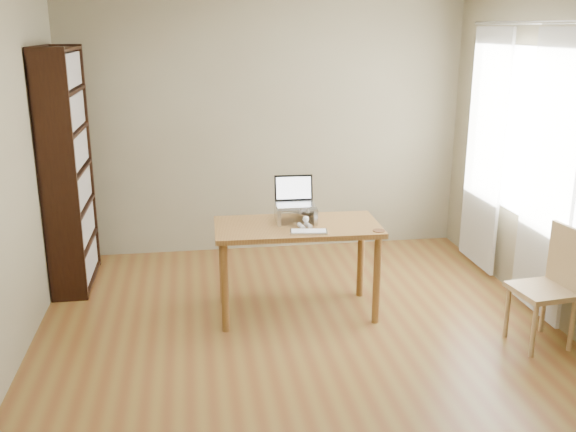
# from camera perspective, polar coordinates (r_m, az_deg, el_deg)

# --- Properties ---
(room) EXTENTS (4.04, 4.54, 2.64)m
(room) POSITION_cam_1_polar(r_m,az_deg,el_deg) (4.34, 2.07, 3.87)
(room) COLOR brown
(room) RESTS_ON ground
(bookshelf) EXTENTS (0.30, 0.90, 2.10)m
(bookshelf) POSITION_cam_1_polar(r_m,az_deg,el_deg) (5.92, -18.97, 3.91)
(bookshelf) COLOR black
(bookshelf) RESTS_ON ground
(curtains) EXTENTS (0.03, 1.90, 2.25)m
(curtains) POSITION_cam_1_polar(r_m,az_deg,el_deg) (5.74, 19.45, 4.71)
(curtains) COLOR white
(curtains) RESTS_ON ground
(desk) EXTENTS (1.31, 0.68, 0.75)m
(desk) POSITION_cam_1_polar(r_m,az_deg,el_deg) (5.08, 0.82, -1.93)
(desk) COLOR brown
(desk) RESTS_ON ground
(laptop_stand) EXTENTS (0.32, 0.25, 0.13)m
(laptop_stand) POSITION_cam_1_polar(r_m,az_deg,el_deg) (5.10, 0.68, 0.37)
(laptop_stand) COLOR silver
(laptop_stand) RESTS_ON desk
(laptop) EXTENTS (0.32, 0.27, 0.22)m
(laptop) POSITION_cam_1_polar(r_m,az_deg,el_deg) (5.13, 0.59, 1.67)
(laptop) COLOR silver
(laptop) RESTS_ON laptop_stand
(keyboard) EXTENTS (0.30, 0.16, 0.02)m
(keyboard) POSITION_cam_1_polar(r_m,az_deg,el_deg) (4.85, 1.85, -1.41)
(keyboard) COLOR silver
(keyboard) RESTS_ON desk
(coaster) EXTENTS (0.09, 0.09, 0.01)m
(coaster) POSITION_cam_1_polar(r_m,az_deg,el_deg) (4.94, 8.09, -1.30)
(coaster) COLOR #523B1C
(coaster) RESTS_ON desk
(cat) EXTENTS (0.26, 0.49, 0.17)m
(cat) POSITION_cam_1_polar(r_m,az_deg,el_deg) (5.14, 0.85, 0.35)
(cat) COLOR #4D453D
(cat) RESTS_ON desk
(chair) EXTENTS (0.44, 0.44, 0.89)m
(chair) POSITION_cam_1_polar(r_m,az_deg,el_deg) (5.02, 22.41, -5.52)
(chair) COLOR tan
(chair) RESTS_ON ground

